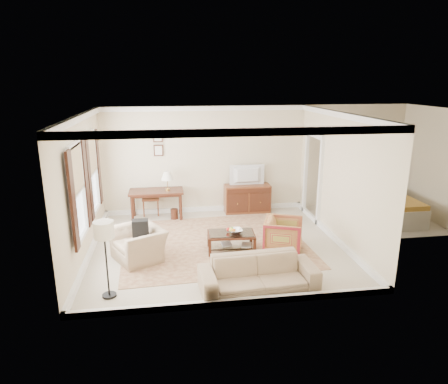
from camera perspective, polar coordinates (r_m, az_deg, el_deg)
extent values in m
cube|color=beige|center=(8.96, -0.99, -7.66)|extent=(5.50, 5.00, 0.01)
cube|color=white|center=(8.25, -1.09, 11.15)|extent=(5.50, 5.00, 0.01)
cube|color=beige|center=(10.91, -2.73, 4.60)|extent=(5.50, 0.01, 2.90)
cube|color=beige|center=(6.13, 1.96, -4.45)|extent=(5.50, 0.01, 2.90)
cube|color=beige|center=(8.60, -19.54, 0.60)|extent=(0.01, 5.00, 2.90)
cube|color=beige|center=(9.24, 16.13, 1.91)|extent=(0.01, 5.00, 2.90)
cube|color=beige|center=(11.29, 20.17, -3.64)|extent=(3.00, 2.70, 0.01)
cube|color=beige|center=(11.71, 27.33, 3.61)|extent=(0.01, 2.70, 2.90)
cube|color=brown|center=(9.09, -1.40, -7.28)|extent=(4.20, 3.65, 0.01)
cube|color=#3F1D12|center=(10.59, -9.67, 0.09)|extent=(1.40, 0.70, 0.05)
cylinder|color=#3F1D12|center=(10.48, -12.99, -2.45)|extent=(0.07, 0.07, 0.72)
cylinder|color=#3F1D12|center=(10.45, -6.19, -2.19)|extent=(0.07, 0.07, 0.72)
cylinder|color=#3F1D12|center=(11.00, -12.78, -1.58)|extent=(0.07, 0.07, 0.72)
cylinder|color=#3F1D12|center=(10.96, -6.31, -1.32)|extent=(0.07, 0.07, 0.72)
cube|color=brown|center=(11.08, 3.33, -0.92)|extent=(1.25, 0.48, 0.77)
imported|color=black|center=(10.85, 3.42, 3.30)|extent=(0.91, 0.52, 0.12)
cube|color=#3F1D12|center=(8.55, 1.03, -6.06)|extent=(1.03, 0.65, 0.04)
cube|color=silver|center=(8.54, 1.03, -5.85)|extent=(0.97, 0.58, 0.01)
cube|color=silver|center=(8.65, 1.02, -7.55)|extent=(0.95, 0.56, 0.02)
cube|color=#3F1D12|center=(8.36, -2.04, -8.04)|extent=(0.06, 0.06, 0.38)
cube|color=#3F1D12|center=(8.45, 4.39, -7.82)|extent=(0.06, 0.06, 0.38)
cube|color=#3F1D12|center=(8.84, -2.19, -6.67)|extent=(0.06, 0.06, 0.38)
cube|color=#3F1D12|center=(8.92, 3.87, -6.48)|extent=(0.06, 0.06, 0.38)
imported|color=silver|center=(8.53, 1.67, -5.48)|extent=(0.42, 0.42, 0.10)
imported|color=brown|center=(8.60, -0.37, -7.49)|extent=(0.28, 0.05, 0.38)
imported|color=brown|center=(8.61, 2.52, -7.51)|extent=(0.28, 0.10, 0.38)
imported|color=maroon|center=(8.66, 8.47, -5.85)|extent=(0.95, 0.98, 0.80)
imported|color=tan|center=(8.35, -12.11, -6.55)|extent=(1.06, 1.21, 0.89)
cube|color=black|center=(8.27, -11.86, -4.93)|extent=(0.37, 0.39, 0.40)
imported|color=tan|center=(7.08, 4.95, -10.88)|extent=(2.07, 0.72, 0.80)
cylinder|color=black|center=(7.30, -16.05, -13.99)|extent=(0.24, 0.24, 0.04)
cylinder|color=black|center=(7.04, -16.40, -10.00)|extent=(0.03, 0.03, 1.14)
cylinder|color=silver|center=(6.80, -16.81, -5.18)|extent=(0.33, 0.33, 0.28)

